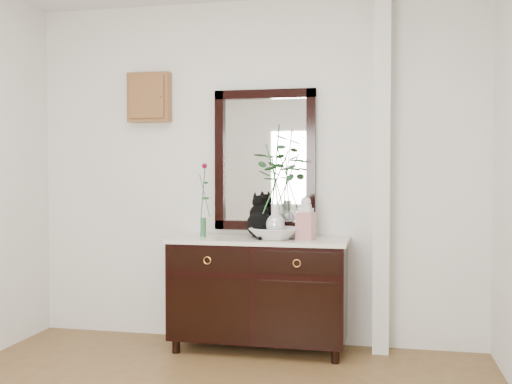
% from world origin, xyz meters
% --- Properties ---
extents(wall_back, '(3.60, 0.04, 2.70)m').
position_xyz_m(wall_back, '(0.00, 1.98, 1.35)').
color(wall_back, silver).
rests_on(wall_back, ground).
extents(pilaster, '(0.12, 0.20, 2.70)m').
position_xyz_m(pilaster, '(1.00, 1.90, 1.35)').
color(pilaster, silver).
rests_on(pilaster, ground).
extents(sideboard, '(1.33, 0.52, 0.82)m').
position_xyz_m(sideboard, '(0.10, 1.73, 0.47)').
color(sideboard, black).
rests_on(sideboard, ground).
extents(wall_mirror, '(0.80, 0.06, 1.10)m').
position_xyz_m(wall_mirror, '(0.10, 1.97, 1.44)').
color(wall_mirror, black).
rests_on(wall_mirror, wall_back).
extents(key_cabinet, '(0.35, 0.10, 0.40)m').
position_xyz_m(key_cabinet, '(-0.85, 1.94, 1.95)').
color(key_cabinet, brown).
rests_on(key_cabinet, wall_back).
extents(cat, '(0.30, 0.34, 0.33)m').
position_xyz_m(cat, '(0.10, 1.79, 1.01)').
color(cat, black).
rests_on(cat, sideboard).
extents(lotus_bowl, '(0.44, 0.44, 0.09)m').
position_xyz_m(lotus_bowl, '(0.23, 1.69, 0.89)').
color(lotus_bowl, silver).
rests_on(lotus_bowl, sideboard).
extents(vase_branches, '(0.44, 0.44, 0.84)m').
position_xyz_m(vase_branches, '(0.23, 1.69, 1.29)').
color(vase_branches, silver).
rests_on(vase_branches, lotus_bowl).
extents(bud_vase_rose, '(0.07, 0.07, 0.57)m').
position_xyz_m(bud_vase_rose, '(-0.33, 1.72, 1.14)').
color(bud_vase_rose, '#2F6A3C').
rests_on(bud_vase_rose, sideboard).
extents(ginger_jar, '(0.14, 0.14, 0.32)m').
position_xyz_m(ginger_jar, '(0.46, 1.70, 1.01)').
color(ginger_jar, silver).
rests_on(ginger_jar, sideboard).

